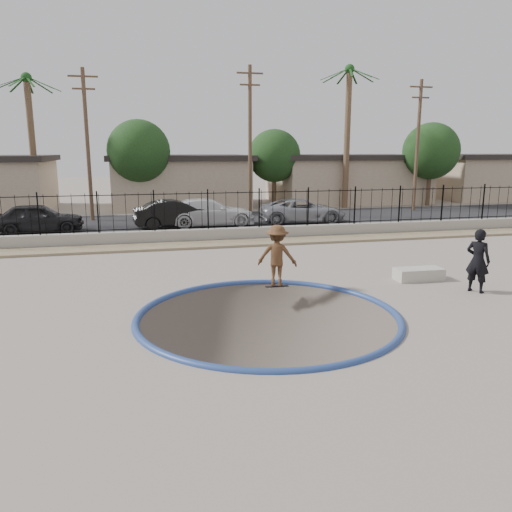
{
  "coord_description": "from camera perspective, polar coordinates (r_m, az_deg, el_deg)",
  "views": [
    {
      "loc": [
        -3.19,
        -13.14,
        4.32
      ],
      "look_at": [
        0.38,
        2.0,
        0.99
      ],
      "focal_mm": 35.0,
      "sensor_mm": 36.0,
      "label": 1
    }
  ],
  "objects": [
    {
      "name": "car_c",
      "position": [
        28.62,
        -5.43,
        4.99
      ],
      "size": [
        5.37,
        2.29,
        1.55
      ],
      "primitive_type": "imported",
      "rotation": [
        0.0,
        0.0,
        1.59
      ],
      "color": "silver",
      "rests_on": "street"
    },
    {
      "name": "car_a",
      "position": [
        28.58,
        -23.65,
        4.01
      ],
      "size": [
        4.62,
        2.07,
        1.54
      ],
      "primitive_type": "imported",
      "rotation": [
        0.0,
        0.0,
        1.63
      ],
      "color": "black",
      "rests_on": "street"
    },
    {
      "name": "coping_ring",
      "position": [
        13.28,
        1.37,
        -6.9
      ],
      "size": [
        7.04,
        7.04,
        0.2
      ],
      "primitive_type": "torus",
      "color": "navy",
      "rests_on": "ground"
    },
    {
      "name": "house_center",
      "position": [
        39.84,
        -8.76,
        8.57
      ],
      "size": [
        10.6,
        8.6,
        3.9
      ],
      "color": "tan",
      "rests_on": "ground"
    },
    {
      "name": "ground",
      "position": [
        25.92,
        -5.92,
        -0.05
      ],
      "size": [
        120.0,
        120.0,
        2.2
      ],
      "primitive_type": "cube",
      "color": "gray",
      "rests_on": "ground"
    },
    {
      "name": "bowl_pit",
      "position": [
        13.28,
        1.37,
        -6.9
      ],
      "size": [
        6.84,
        6.84,
        1.8
      ],
      "primitive_type": null,
      "color": "#4C403A",
      "rests_on": "ground"
    },
    {
      "name": "utility_pole_left",
      "position": [
        32.27,
        -18.71,
        12.15
      ],
      "size": [
        1.7,
        0.24,
        9.0
      ],
      "color": "#473323",
      "rests_on": "ground"
    },
    {
      "name": "street",
      "position": [
        30.61,
        -7.18,
        3.92
      ],
      "size": [
        90.0,
        8.0,
        0.04
      ],
      "primitive_type": "cube",
      "color": "black",
      "rests_on": "ground"
    },
    {
      "name": "videographer",
      "position": [
        16.69,
        24.02,
        -0.49
      ],
      "size": [
        0.79,
        0.86,
        1.97
      ],
      "primitive_type": "imported",
      "rotation": [
        0.0,
        0.0,
        2.15
      ],
      "color": "black",
      "rests_on": "ground"
    },
    {
      "name": "house_east_far",
      "position": [
        50.49,
        25.17,
        8.3
      ],
      "size": [
        11.6,
        8.6,
        3.9
      ],
      "color": "tan",
      "rests_on": "ground"
    },
    {
      "name": "car_b",
      "position": [
        28.2,
        -9.08,
        4.78
      ],
      "size": [
        4.8,
        2.06,
        1.54
      ],
      "primitive_type": "imported",
      "rotation": [
        0.0,
        0.0,
        1.67
      ],
      "color": "black",
      "rests_on": "street"
    },
    {
      "name": "skateboard",
      "position": [
        15.9,
        2.4,
        -3.49
      ],
      "size": [
        0.75,
        0.23,
        0.06
      ],
      "rotation": [
        0.0,
        0.0,
        -0.06
      ],
      "color": "black",
      "rests_on": "ground"
    },
    {
      "name": "house_east",
      "position": [
        43.27,
        10.27,
        8.79
      ],
      "size": [
        12.6,
        8.6,
        3.9
      ],
      "color": "tan",
      "rests_on": "ground"
    },
    {
      "name": "street_tree_left",
      "position": [
        36.14,
        -13.25,
        11.57
      ],
      "size": [
        4.32,
        4.32,
        6.36
      ],
      "color": "#473323",
      "rests_on": "ground"
    },
    {
      "name": "palm_right",
      "position": [
        38.4,
        10.5,
        16.39
      ],
      "size": [
        2.3,
        2.3,
        10.3
      ],
      "color": "brown",
      "rests_on": "ground"
    },
    {
      "name": "utility_pole_mid",
      "position": [
        32.94,
        -0.69,
        13.19
      ],
      "size": [
        1.7,
        0.24,
        9.5
      ],
      "color": "#473323",
      "rests_on": "ground"
    },
    {
      "name": "rock_strip",
      "position": [
        22.97,
        -5.07,
        1.34
      ],
      "size": [
        42.0,
        1.6,
        0.11
      ],
      "primitive_type": "cube",
      "color": "tan",
      "rests_on": "ground"
    },
    {
      "name": "fence",
      "position": [
        23.83,
        -5.52,
        5.24
      ],
      "size": [
        40.0,
        0.04,
        1.8
      ],
      "color": "black",
      "rests_on": "retaining_wall"
    },
    {
      "name": "skater",
      "position": [
        15.68,
        2.43,
        -0.29
      ],
      "size": [
        1.43,
        1.16,
        1.92
      ],
      "primitive_type": "imported",
      "rotation": [
        0.0,
        0.0,
        2.73
      ],
      "color": "brown",
      "rests_on": "ground"
    },
    {
      "name": "street_tree_right",
      "position": [
        41.56,
        19.38,
        11.24
      ],
      "size": [
        4.32,
        4.32,
        6.36
      ],
      "color": "#473323",
      "rests_on": "ground"
    },
    {
      "name": "palm_mid",
      "position": [
        37.84,
        -24.46,
        14.63
      ],
      "size": [
        2.3,
        2.3,
        9.3
      ],
      "color": "brown",
      "rests_on": "ground"
    },
    {
      "name": "retaining_wall",
      "position": [
        24.0,
        -5.46,
        2.39
      ],
      "size": [
        42.0,
        0.45,
        0.6
      ],
      "primitive_type": "cube",
      "color": "#A19A8D",
      "rests_on": "ground"
    },
    {
      "name": "utility_pole_right",
      "position": [
        37.44,
        17.97,
        12.1
      ],
      "size": [
        1.7,
        0.24,
        9.0
      ],
      "color": "#473323",
      "rests_on": "ground"
    },
    {
      "name": "street_tree_mid",
      "position": [
        38.52,
        2.1,
        11.36
      ],
      "size": [
        3.96,
        3.96,
        5.83
      ],
      "color": "#473323",
      "rests_on": "ground"
    },
    {
      "name": "car_d",
      "position": [
        29.91,
        5.34,
        5.17
      ],
      "size": [
        5.25,
        2.68,
        1.42
      ],
      "primitive_type": "imported",
      "rotation": [
        0.0,
        0.0,
        1.51
      ],
      "color": "#94959C",
      "rests_on": "street"
    },
    {
      "name": "concrete_ledge",
      "position": [
        17.71,
        18.09,
        -1.97
      ],
      "size": [
        1.62,
        0.75,
        0.4
      ],
      "primitive_type": "cube",
      "rotation": [
        0.0,
        0.0,
        -0.03
      ],
      "color": "#B4AF9F",
      "rests_on": "ground"
    }
  ]
}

